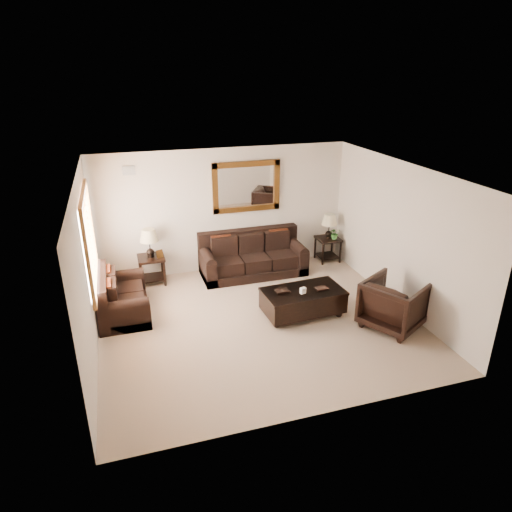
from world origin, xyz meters
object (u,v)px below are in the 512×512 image
object	(u,v)px
sofa	(252,259)
armchair	(394,302)
end_table_left	(150,248)
end_table_right	(329,231)
loveseat	(120,299)
coffee_table	(303,299)

from	to	relation	value
sofa	armchair	world-z (taller)	armchair
end_table_left	end_table_right	bearing A→B (deg)	0.22
loveseat	end_table_left	size ratio (longest dim) A/B	1.24
loveseat	end_table_right	world-z (taller)	end_table_right
coffee_table	armchair	bearing A→B (deg)	-35.51
end_table_right	coffee_table	distance (m)	2.71
end_table_left	coffee_table	size ratio (longest dim) A/B	0.80
end_table_right	armchair	size ratio (longest dim) A/B	1.17
loveseat	armchair	xyz separation A→B (m)	(4.54, -1.85, 0.17)
coffee_table	armchair	world-z (taller)	armchair
end_table_left	armchair	bearing A→B (deg)	-38.13
sofa	coffee_table	xyz separation A→B (m)	(0.35, -2.04, -0.03)
end_table_right	sofa	bearing A→B (deg)	-175.54
coffee_table	armchair	distance (m)	1.60
sofa	loveseat	world-z (taller)	sofa
coffee_table	armchair	size ratio (longest dim) A/B	1.56
end_table_left	end_table_right	xyz separation A→B (m)	(4.05, 0.02, -0.04)
end_table_left	end_table_right	world-z (taller)	end_table_left
coffee_table	loveseat	bearing A→B (deg)	159.39
end_table_left	armchair	distance (m)	4.91
end_table_left	sofa	bearing A→B (deg)	-3.51
sofa	end_table_right	size ratio (longest dim) A/B	1.99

